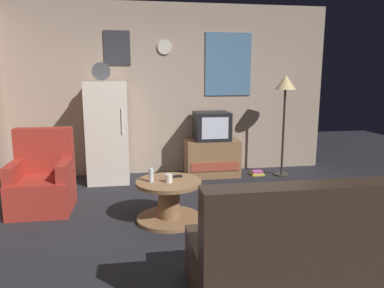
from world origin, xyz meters
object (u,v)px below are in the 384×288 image
Objects in this scene: armchair at (43,182)px; couch at (310,255)px; wine_glass at (151,175)px; standing_lamp at (285,90)px; coffee_table at (169,201)px; mug_ceramic_white at (169,178)px; fridge at (108,132)px; tv_stand at (212,157)px; remote_control at (176,176)px; book_stack at (257,173)px; crt_tv at (212,126)px.

couch is at bearing -42.56° from armchair.
standing_lamp is at bearing 36.03° from wine_glass.
mug_ceramic_white is (-0.00, -0.06, 0.27)m from coffee_table.
fridge is 2.46× the size of coffee_table.
fridge is 1.91m from coffee_table.
wine_glass is at bearing -120.93° from tv_stand.
remote_control reaches higher than book_stack.
coffee_table is 8.00× the size of mug_ceramic_white.
armchair is at bearing -153.60° from tv_stand.
book_stack is at bearing 77.35° from couch.
coffee_table is (-0.86, -1.74, -0.06)m from tv_stand.
fridge is at bearing 177.56° from standing_lamp.
crt_tv is 3.32m from couch.
tv_stand is 0.53× the size of standing_lamp.
standing_lamp is 2.21× the size of coffee_table.
crt_tv is 2.02m from mug_ceramic_white.
fridge is 1.67m from tv_stand.
coffee_table is at bearing -22.22° from armchair.
remote_control is 0.74× the size of book_stack.
crt_tv is 1.27m from standing_lamp.
standing_lamp reaches higher than book_stack.
crt_tv is at bearing 59.21° from wine_glass.
fridge reaches higher than remote_control.
mug_ceramic_white is at bearing -66.97° from fridge.
crt_tv is at bearing 170.66° from book_stack.
crt_tv reaches higher than book_stack.
crt_tv is at bearing 171.08° from standing_lamp.
armchair is at bearing -153.55° from crt_tv.
fridge is 11.80× the size of wine_glass.
couch is at bearing -55.21° from wine_glass.
armchair reaches higher than couch.
standing_lamp is 3.71m from armchair.
crt_tv is at bearing 54.34° from remote_control.
standing_lamp reaches higher than wine_glass.
couch is at bearing -89.61° from crt_tv.
fridge is 1.79m from wine_glass.
book_stack is (1.59, 1.62, -0.20)m from coffee_table.
fridge reaches higher than wine_glass.
mug_ceramic_white is at bearing -127.33° from remote_control.
fridge reaches higher than coffee_table.
crt_tv is (-0.01, -0.00, 0.51)m from tv_stand.
crt_tv is 2.02m from coffee_table.
couch is (0.02, -3.29, 0.02)m from tv_stand.
coffee_table is 1.57m from armchair.
crt_tv reaches higher than coffee_table.
tv_stand is 9.33× the size of mug_ceramic_white.
standing_lamp is 1.66× the size of armchair.
fridge is 1.36m from armchair.
tv_stand is (1.60, 0.06, -0.46)m from fridge.
crt_tv is 0.34× the size of standing_lamp.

